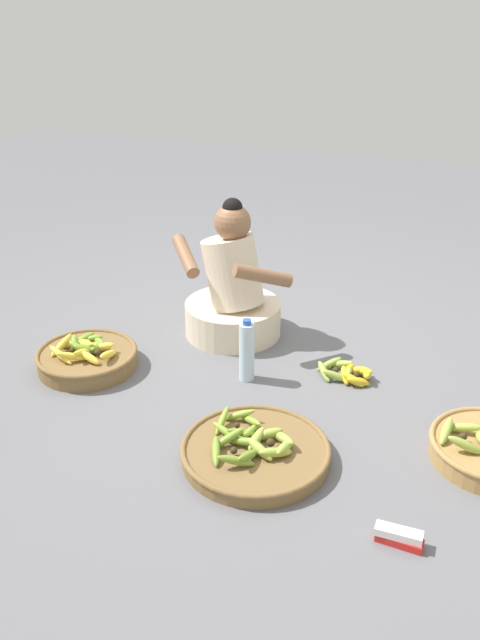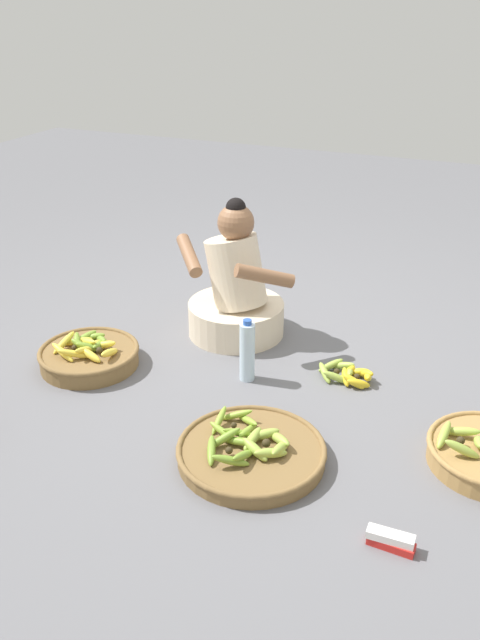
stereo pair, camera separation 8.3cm
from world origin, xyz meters
TOP-DOWN VIEW (x-y plane):
  - ground_plane at (0.00, 0.00)m, footprint 10.00×10.00m
  - vendor_woman_front at (-0.24, 0.30)m, footprint 0.74×0.54m
  - banana_basket_front_center at (0.26, -0.69)m, footprint 0.60×0.60m
  - banana_basket_back_right at (-0.77, -0.32)m, footprint 0.50×0.50m
  - loose_bananas_near_bicycle at (0.46, 0.06)m, footprint 0.30×0.21m
  - water_bottle at (0.01, -0.13)m, footprint 0.07×0.07m
  - packet_carton_stack at (0.87, -0.95)m, footprint 0.17×0.06m

SIDE VIEW (x-z plane):
  - ground_plane at x=0.00m, z-range 0.00..0.00m
  - packet_carton_stack at x=0.87m, z-range 0.00..0.06m
  - loose_bananas_near_bicycle at x=0.46m, z-range -0.01..0.07m
  - banana_basket_front_center at x=0.26m, z-range -0.03..0.11m
  - banana_basket_back_right at x=-0.77m, z-range -0.02..0.14m
  - water_bottle at x=0.01m, z-range -0.01..0.31m
  - vendor_woman_front at x=-0.24m, z-range -0.14..0.62m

